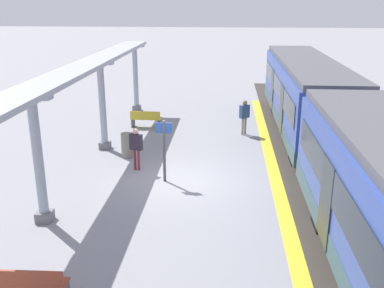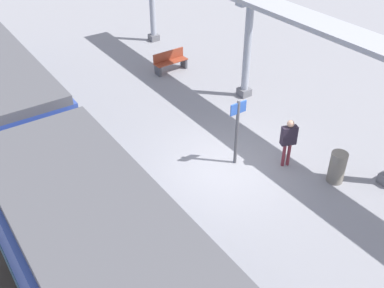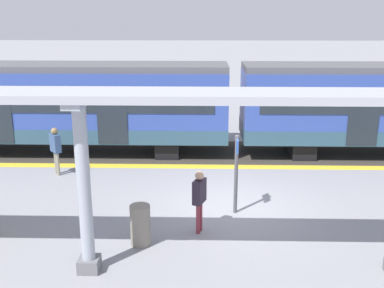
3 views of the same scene
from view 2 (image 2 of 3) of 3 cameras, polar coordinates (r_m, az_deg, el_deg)
ground_plane at (r=13.89m, az=4.60°, el=-2.94°), size 176.00×176.00×0.00m
tactile_edge_strip at (r=12.43m, az=-8.66°, el=-8.64°), size 0.45×26.39×0.01m
trackbed at (r=12.04m, az=-16.53°, el=-11.76°), size 3.20×38.39×0.01m
canopy_pillar_third at (r=17.03m, az=7.00°, el=11.70°), size 1.10×0.44×3.71m
canopy_pillar_fourth at (r=22.35m, az=-5.07°, el=17.43°), size 1.10×0.44×3.71m
canopy_beam at (r=14.28m, az=16.15°, el=14.28°), size 1.20×21.04×0.16m
bench_mid_platform at (r=19.56m, az=-2.80°, el=10.44°), size 1.51×0.48×0.86m
trash_bin at (r=13.69m, az=17.89°, el=-2.83°), size 0.48×0.48×0.99m
platform_info_sign at (r=13.35m, az=5.73°, el=2.24°), size 0.56×0.10×2.20m
passenger_by_the_benches at (r=13.65m, az=12.13°, el=0.76°), size 0.51×0.36×1.61m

